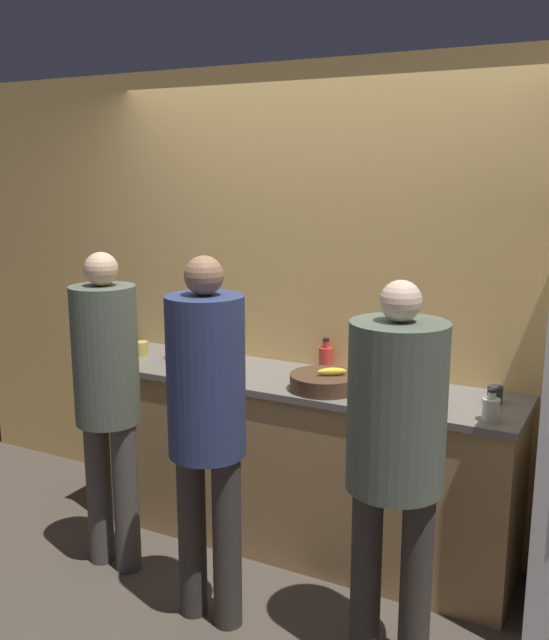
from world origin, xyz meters
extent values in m
plane|color=#4C4238|center=(0.00, 0.00, 0.00)|extent=(14.00, 14.00, 0.00)
cube|color=#E0B266|center=(0.00, 0.64, 1.30)|extent=(5.20, 0.06, 2.60)
cube|color=tan|center=(0.00, 0.35, 0.46)|extent=(2.39, 0.59, 0.91)
cube|color=slate|center=(0.00, 0.35, 0.93)|extent=(2.42, 0.62, 0.03)
cylinder|color=#4C4742|center=(-0.80, -0.31, 0.40)|extent=(0.13, 0.13, 0.79)
cylinder|color=#4C4742|center=(-0.62, -0.31, 0.40)|extent=(0.13, 0.13, 0.79)
cylinder|color=#515B4C|center=(-0.71, -0.31, 1.14)|extent=(0.32, 0.32, 0.69)
sphere|color=#DBAD89|center=(-0.71, -0.31, 1.57)|extent=(0.16, 0.16, 0.16)
cylinder|color=#38332D|center=(-0.11, -0.47, 0.40)|extent=(0.13, 0.13, 0.81)
cylinder|color=#38332D|center=(0.08, -0.47, 0.40)|extent=(0.13, 0.13, 0.81)
cylinder|color=navy|center=(-0.02, -0.47, 1.16)|extent=(0.34, 0.34, 0.71)
sphere|color=#936B4C|center=(-0.02, -0.47, 1.60)|extent=(0.17, 0.17, 0.17)
cylinder|color=#38332D|center=(0.70, -0.35, 0.39)|extent=(0.13, 0.13, 0.78)
cylinder|color=#38332D|center=(0.91, -0.35, 0.39)|extent=(0.13, 0.13, 0.78)
cylinder|color=#515B4C|center=(0.80, -0.35, 1.12)|extent=(0.39, 0.39, 0.68)
sphere|color=beige|center=(0.80, -0.35, 1.54)|extent=(0.16, 0.16, 0.16)
cylinder|color=#4C3323|center=(0.24, 0.22, 0.99)|extent=(0.34, 0.34, 0.08)
ellipsoid|color=yellow|center=(0.28, 0.22, 1.05)|extent=(0.15, 0.12, 0.04)
cylinder|color=silver|center=(-0.53, 0.45, 1.02)|extent=(0.11, 0.11, 0.14)
cylinder|color=#99754C|center=(-0.54, 0.45, 1.12)|extent=(0.01, 0.05, 0.22)
cylinder|color=#99754C|center=(-0.52, 0.46, 1.12)|extent=(0.03, 0.04, 0.22)
cylinder|color=#99754C|center=(-0.53, 0.44, 1.12)|extent=(0.05, 0.01, 0.22)
cylinder|color=silver|center=(1.07, 0.15, 1.00)|extent=(0.08, 0.08, 0.10)
cylinder|color=silver|center=(1.07, 0.15, 1.07)|extent=(0.03, 0.03, 0.03)
cylinder|color=black|center=(1.07, 0.15, 1.09)|extent=(0.04, 0.04, 0.01)
cylinder|color=red|center=(0.10, 0.56, 1.01)|extent=(0.08, 0.08, 0.13)
cylinder|color=red|center=(0.10, 0.56, 1.09)|extent=(0.03, 0.03, 0.04)
cylinder|color=black|center=(0.10, 0.56, 1.12)|extent=(0.04, 0.04, 0.01)
cylinder|color=gold|center=(-1.00, 0.33, 0.99)|extent=(0.08, 0.08, 0.08)
cylinder|color=#28282D|center=(1.04, 0.40, 0.99)|extent=(0.07, 0.07, 0.09)
cylinder|color=#3D3D42|center=(-0.72, 0.37, 1.00)|extent=(0.14, 0.14, 0.10)
sphere|color=#2D6B33|center=(-0.72, 0.37, 1.13)|extent=(0.17, 0.17, 0.17)
camera|label=1|loc=(1.62, -2.94, 2.04)|focal=40.00mm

